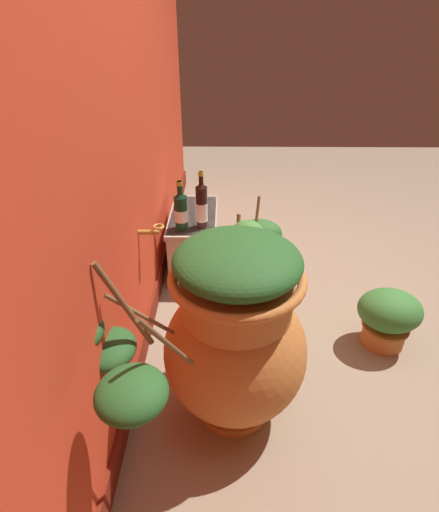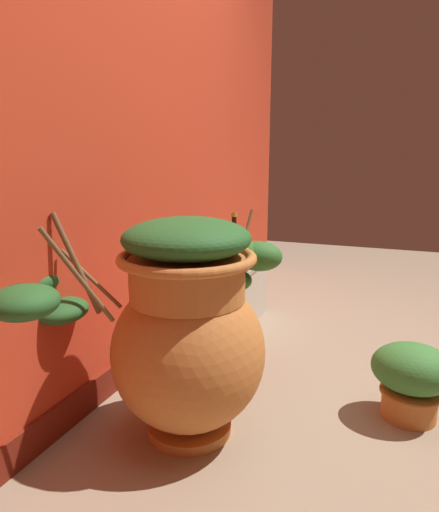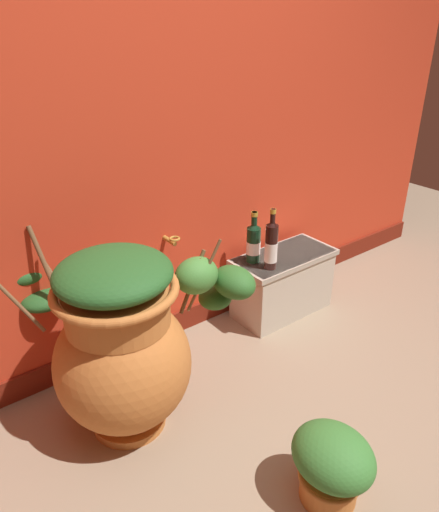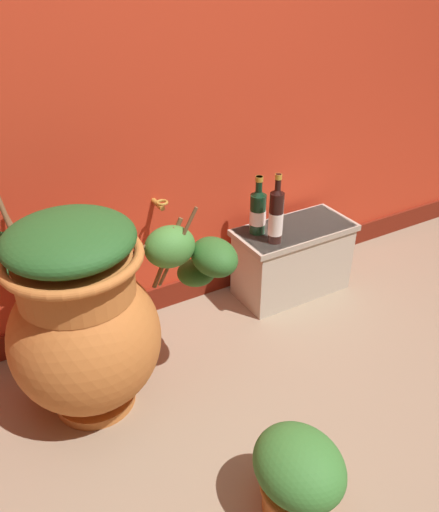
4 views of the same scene
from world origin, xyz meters
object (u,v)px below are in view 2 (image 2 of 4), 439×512
Objects in this scene: terracotta_urn at (185,325)px; potted_shrub at (412,377)px; wine_bottle_middle at (213,250)px; wine_bottle_left at (234,248)px.

terracotta_urn is 3.59× the size of potted_shrub.
terracotta_urn reaches higher than potted_shrub.
wine_bottle_left is at bearing -80.48° from wine_bottle_middle.
wine_bottle_middle reaches higher than potted_shrub.
wine_bottle_left is 1.19m from potted_shrub.
potted_shrub is (-0.58, -0.97, -0.35)m from wine_bottle_left.
wine_bottle_middle is 0.93× the size of potted_shrub.
potted_shrub is at bearing -120.92° from wine_bottle_left.
wine_bottle_left reaches higher than potted_shrub.
terracotta_urn reaches higher than wine_bottle_middle.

